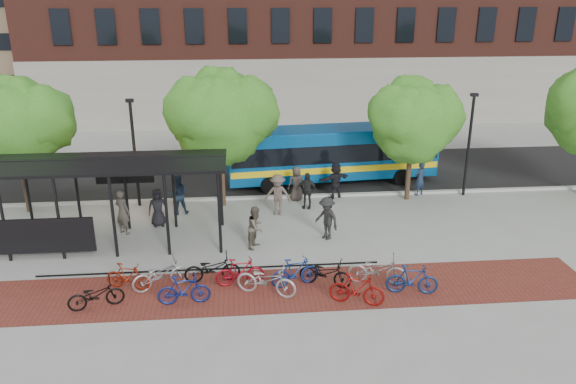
{
  "coord_description": "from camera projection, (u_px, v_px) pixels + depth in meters",
  "views": [
    {
      "loc": [
        -2.17,
        -21.97,
        9.81
      ],
      "look_at": [
        -0.14,
        0.45,
        1.6
      ],
      "focal_mm": 35.0,
      "sensor_mm": 36.0,
      "label": 1
    }
  ],
  "objects": [
    {
      "name": "pedestrian_6",
      "position": [
        296.0,
        183.0,
        27.28
      ],
      "size": [
        0.91,
        0.68,
        1.7
      ],
      "primitive_type": "imported",
      "rotation": [
        0.0,
        0.0,
        3.32
      ],
      "color": "#423935",
      "rests_on": "ground"
    },
    {
      "name": "bike_1",
      "position": [
        128.0,
        276.0,
        19.25
      ],
      "size": [
        1.67,
        0.95,
        0.97
      ],
      "primitive_type": "imported",
      "rotation": [
        0.0,
        0.0,
        1.25
      ],
      "color": "maroon",
      "rests_on": "ground"
    },
    {
      "name": "pedestrian_4",
      "position": [
        307.0,
        190.0,
        26.28
      ],
      "size": [
        1.11,
        0.77,
        1.75
      ],
      "primitive_type": "imported",
      "rotation": [
        0.0,
        0.0,
        5.91
      ],
      "color": "black",
      "rests_on": "ground"
    },
    {
      "name": "bike_7",
      "position": [
        295.0,
        272.0,
        19.47
      ],
      "size": [
        1.82,
        0.87,
        1.05
      ],
      "primitive_type": "imported",
      "rotation": [
        0.0,
        0.0,
        1.79
      ],
      "color": "navy",
      "rests_on": "ground"
    },
    {
      "name": "tree_b",
      "position": [
        222.0,
        113.0,
        25.46
      ],
      "size": [
        5.15,
        4.2,
        6.47
      ],
      "color": "#382619",
      "rests_on": "ground"
    },
    {
      "name": "bike_9",
      "position": [
        357.0,
        289.0,
        18.32
      ],
      "size": [
        1.9,
        1.09,
        1.1
      ],
      "primitive_type": "imported",
      "rotation": [
        0.0,
        0.0,
        1.24
      ],
      "color": "maroon",
      "rests_on": "ground"
    },
    {
      "name": "bike_10",
      "position": [
        377.0,
        270.0,
        19.6
      ],
      "size": [
        2.16,
        1.18,
        1.07
      ],
      "primitive_type": "imported",
      "rotation": [
        0.0,
        0.0,
        1.33
      ],
      "color": "#939395",
      "rests_on": "ground"
    },
    {
      "name": "pedestrian_1",
      "position": [
        123.0,
        212.0,
        23.48
      ],
      "size": [
        0.86,
        0.8,
        1.97
      ],
      "primitive_type": "imported",
      "rotation": [
        0.0,
        0.0,
        2.54
      ],
      "color": "#413A34",
      "rests_on": "ground"
    },
    {
      "name": "tree_c",
      "position": [
        414.0,
        118.0,
        26.36
      ],
      "size": [
        4.66,
        3.8,
        5.92
      ],
      "color": "#382619",
      "rests_on": "ground"
    },
    {
      "name": "pedestrian_9",
      "position": [
        327.0,
        218.0,
        23.0
      ],
      "size": [
        1.25,
        1.35,
        1.83
      ],
      "primitive_type": "imported",
      "rotation": [
        0.0,
        0.0,
        5.35
      ],
      "color": "black",
      "rests_on": "ground"
    },
    {
      "name": "bike_rack_rail",
      "position": [
        211.0,
        280.0,
        19.98
      ],
      "size": [
        12.0,
        0.05,
        0.95
      ],
      "primitive_type": "cube",
      "color": "black",
      "rests_on": "ground"
    },
    {
      "name": "lamp_post_right",
      "position": [
        469.0,
        142.0,
        27.29
      ],
      "size": [
        0.35,
        0.2,
        5.12
      ],
      "color": "black",
      "rests_on": "ground"
    },
    {
      "name": "pedestrian_0",
      "position": [
        158.0,
        207.0,
        24.3
      ],
      "size": [
        0.92,
        0.69,
        1.71
      ],
      "primitive_type": "imported",
      "rotation": [
        0.0,
        0.0,
        0.19
      ],
      "color": "black",
      "rests_on": "ground"
    },
    {
      "name": "brick_strip",
      "position": [
        248.0,
        291.0,
        19.25
      ],
      "size": [
        24.0,
        3.0,
        0.01
      ],
      "primitive_type": "cube",
      "color": "maroon",
      "rests_on": "ground"
    },
    {
      "name": "bike_8",
      "position": [
        325.0,
        273.0,
        19.49
      ],
      "size": [
        1.98,
        1.33,
        0.98
      ],
      "primitive_type": "imported",
      "rotation": [
        0.0,
        0.0,
        1.17
      ],
      "color": "black",
      "rests_on": "ground"
    },
    {
      "name": "pedestrian_5",
      "position": [
        336.0,
        180.0,
        27.56
      ],
      "size": [
        1.75,
        1.18,
        1.81
      ],
      "primitive_type": "imported",
      "rotation": [
        0.0,
        0.0,
        3.57
      ],
      "color": "black",
      "rests_on": "ground"
    },
    {
      "name": "bike_4",
      "position": [
        212.0,
        268.0,
        19.74
      ],
      "size": [
        2.01,
        0.82,
        1.03
      ],
      "primitive_type": "imported",
      "rotation": [
        0.0,
        0.0,
        1.64
      ],
      "color": "black",
      "rests_on": "ground"
    },
    {
      "name": "bike_6",
      "position": [
        266.0,
        280.0,
        18.88
      ],
      "size": [
        2.24,
        1.49,
        1.11
      ],
      "primitive_type": "imported",
      "rotation": [
        0.0,
        0.0,
        1.18
      ],
      "color": "#ABABAD",
      "rests_on": "ground"
    },
    {
      "name": "tree_a",
      "position": [
        17.0,
        122.0,
        24.77
      ],
      "size": [
        4.9,
        4.0,
        6.18
      ],
      "color": "#382619",
      "rests_on": "ground"
    },
    {
      "name": "curb",
      "position": [
        284.0,
        197.0,
        27.82
      ],
      "size": [
        160.0,
        0.25,
        0.12
      ],
      "primitive_type": "cube",
      "color": "#B7B7B2",
      "rests_on": "ground"
    },
    {
      "name": "bus",
      "position": [
        332.0,
        151.0,
        29.52
      ],
      "size": [
        11.18,
        3.45,
        2.97
      ],
      "rotation": [
        0.0,
        0.0,
        0.09
      ],
      "color": "#074D8D",
      "rests_on": "ground"
    },
    {
      "name": "pedestrian_3",
      "position": [
        278.0,
        195.0,
        25.45
      ],
      "size": [
        1.39,
        1.01,
        1.93
      ],
      "primitive_type": "imported",
      "rotation": [
        0.0,
        0.0,
        -0.25
      ],
      "color": "brown",
      "rests_on": "ground"
    },
    {
      "name": "pedestrian_2",
      "position": [
        178.0,
        195.0,
        25.59
      ],
      "size": [
        1.0,
        0.83,
        1.86
      ],
      "primitive_type": "imported",
      "rotation": [
        0.0,
        0.0,
        3.29
      ],
      "color": "#1E2E47",
      "rests_on": "ground"
    },
    {
      "name": "lamp_post_left",
      "position": [
        134.0,
        150.0,
        25.93
      ],
      "size": [
        0.35,
        0.2,
        5.12
      ],
      "color": "black",
      "rests_on": "ground"
    },
    {
      "name": "ground",
      "position": [
        292.0,
        230.0,
        24.1
      ],
      "size": [
        160.0,
        160.0,
        0.0
      ],
      "primitive_type": "plane",
      "color": "#9E9E99",
      "rests_on": "ground"
    },
    {
      "name": "pedestrian_8",
      "position": [
        256.0,
        227.0,
        22.26
      ],
      "size": [
        0.98,
        1.05,
        1.73
      ],
      "primitive_type": "imported",
      "rotation": [
        0.0,
        0.0,
        1.08
      ],
      "color": "brown",
      "rests_on": "ground"
    },
    {
      "name": "bike_2",
      "position": [
        161.0,
        274.0,
        19.32
      ],
      "size": [
        2.13,
        1.45,
        1.06
      ],
      "primitive_type": "imported",
      "rotation": [
        0.0,
        0.0,
        1.98
      ],
      "color": "#959597",
      "rests_on": "ground"
    },
    {
      "name": "bus_shelter",
      "position": [
        87.0,
        173.0,
        21.93
      ],
      "size": [
        10.6,
        3.07,
        3.6
      ],
      "color": "black",
      "rests_on": "ground"
    },
    {
      "name": "bike_3",
      "position": [
        184.0,
        290.0,
        18.33
      ],
      "size": [
        1.75,
        0.57,
        1.04
      ],
      "primitive_type": "imported",
      "rotation": [
        0.0,
        0.0,
        1.62
      ],
      "color": "navy",
      "rests_on": "ground"
    },
    {
      "name": "bike_5",
      "position": [
        240.0,
        272.0,
        19.5
      ],
      "size": [
        1.76,
        0.66,
        1.03
      ],
      "primitive_type": "imported",
      "rotation": [
        0.0,
        0.0,
        1.67
      ],
      "color": "maroon",
      "rests_on": "ground"
    },
    {
      "name": "bike_0",
      "position": [
        96.0,
        295.0,
        18.13
      ],
      "size": [
        1.88,
        1.08,
        0.93
      ],
      "primitive_type": "imported",
      "rotation": [
        0.0,
        0.0,
        1.85
      ],
      "color": "black",
      "rests_on": "ground"
    },
    {
      "name": "bike_11",
      "position": [
        412.0,
        280.0,
        18.96
      ],
      "size": [
        1.82,
        0.8,
        1.06
      ],
      "primitive_type": "imported",
      "rotation": [
        0.0,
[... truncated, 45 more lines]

